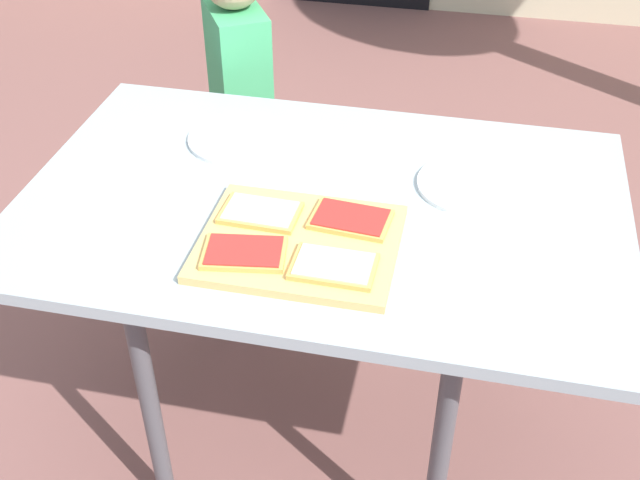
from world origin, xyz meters
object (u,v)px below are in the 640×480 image
object	(u,v)px
pizza_slice_near_left	(244,252)
plate_white_right	(472,185)
dining_table	(322,224)
plate_white_left	(238,138)
pizza_slice_far_right	(351,219)
pizza_slice_far_left	(261,212)
cutting_board	(299,243)
child_left	(241,101)
pizza_slice_near_right	(334,266)

from	to	relation	value
pizza_slice_near_left	plate_white_right	distance (m)	0.54
dining_table	plate_white_left	bearing A→B (deg)	140.98
pizza_slice_far_right	plate_white_right	world-z (taller)	pizza_slice_far_right
plate_white_left	pizza_slice_far_left	bearing A→B (deg)	-65.17
pizza_slice_far_left	pizza_slice_near_left	distance (m)	0.13
cutting_board	child_left	size ratio (longest dim) A/B	0.37
pizza_slice_far_left	pizza_slice_near_right	bearing A→B (deg)	-37.16
plate_white_left	child_left	world-z (taller)	child_left
cutting_board	pizza_slice_far_right	distance (m)	0.12
pizza_slice_far_left	pizza_slice_near_right	size ratio (longest dim) A/B	1.01
pizza_slice_near_left	pizza_slice_near_right	xyz separation A→B (m)	(0.17, -0.00, 0.00)
pizza_slice_far_left	pizza_slice_far_right	world-z (taller)	same
pizza_slice_far_right	plate_white_left	size ratio (longest dim) A/B	0.70
pizza_slice_far_left	plate_white_left	distance (m)	0.34
cutting_board	pizza_slice_far_right	world-z (taller)	pizza_slice_far_right
pizza_slice_near_right	child_left	size ratio (longest dim) A/B	0.15
pizza_slice_near_right	plate_white_left	world-z (taller)	pizza_slice_near_right
pizza_slice_far_right	pizza_slice_near_right	xyz separation A→B (m)	(-0.00, -0.15, 0.00)
plate_white_right	pizza_slice_far_left	bearing A→B (deg)	-151.59
pizza_slice_far_left	pizza_slice_near_left	size ratio (longest dim) A/B	0.94
plate_white_left	pizza_slice_near_left	bearing A→B (deg)	-71.45
dining_table	cutting_board	size ratio (longest dim) A/B	3.34
cutting_board	child_left	xyz separation A→B (m)	(-0.37, 0.81, -0.15)
plate_white_right	cutting_board	bearing A→B (deg)	-138.03
cutting_board	child_left	distance (m)	0.90
pizza_slice_far_left	child_left	xyz separation A→B (m)	(-0.28, 0.74, -0.16)
cutting_board	plate_white_left	bearing A→B (deg)	122.78
pizza_slice_far_right	plate_white_left	distance (m)	0.43
cutting_board	pizza_slice_far_right	size ratio (longest dim) A/B	2.32
dining_table	plate_white_right	distance (m)	0.33
pizza_slice_far_right	plate_white_left	bearing A→B (deg)	138.24
plate_white_right	plate_white_left	world-z (taller)	same
child_left	pizza_slice_far_left	bearing A→B (deg)	-69.62
dining_table	plate_white_left	size ratio (longest dim) A/B	5.40
cutting_board	pizza_slice_near_left	bearing A→B (deg)	-142.10
dining_table	child_left	size ratio (longest dim) A/B	1.23
pizza_slice_far_left	child_left	size ratio (longest dim) A/B	0.15
cutting_board	child_left	world-z (taller)	child_left
pizza_slice_far_left	plate_white_left	world-z (taller)	pizza_slice_far_left
dining_table	pizza_slice_near_right	distance (m)	0.27
pizza_slice_far_left	pizza_slice_far_right	distance (m)	0.18
child_left	plate_white_left	bearing A→B (deg)	-72.87
cutting_board	pizza_slice_near_left	world-z (taller)	pizza_slice_near_left
plate_white_right	plate_white_left	distance (m)	0.56
dining_table	pizza_slice_far_left	bearing A→B (deg)	-134.55
pizza_slice_near_right	cutting_board	bearing A→B (deg)	138.60
child_left	cutting_board	bearing A→B (deg)	-65.25
pizza_slice_near_right	child_left	bearing A→B (deg)	117.35
cutting_board	pizza_slice_far_left	bearing A→B (deg)	147.00
pizza_slice_near_left	pizza_slice_near_right	world-z (taller)	same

